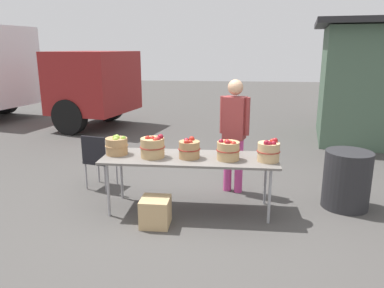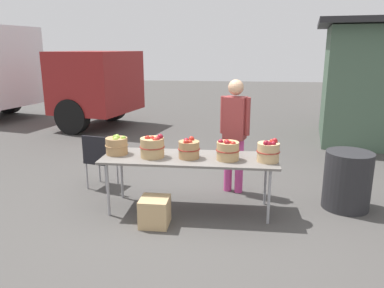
{
  "view_description": "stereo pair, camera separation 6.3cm",
  "coord_description": "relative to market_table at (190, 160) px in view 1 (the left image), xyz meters",
  "views": [
    {
      "loc": [
        0.52,
        -4.68,
        2.15
      ],
      "look_at": [
        0.0,
        0.3,
        0.85
      ],
      "focal_mm": 34.82,
      "sensor_mm": 36.0,
      "label": 1
    },
    {
      "loc": [
        0.58,
        -4.67,
        2.15
      ],
      "look_at": [
        0.0,
        0.3,
        0.85
      ],
      "focal_mm": 34.82,
      "sensor_mm": 36.0,
      "label": 2
    }
  ],
  "objects": [
    {
      "name": "folding_chair",
      "position": [
        -1.49,
        0.64,
        -0.2
      ],
      "size": [
        0.48,
        0.48,
        0.86
      ],
      "rotation": [
        0.0,
        0.0,
        2.9
      ],
      "color": "black",
      "rests_on": "ground"
    },
    {
      "name": "market_table",
      "position": [
        0.0,
        0.0,
        0.0
      ],
      "size": [
        2.3,
        0.76,
        0.75
      ],
      "color": "slate",
      "rests_on": "ground"
    },
    {
      "name": "ground_plane",
      "position": [
        0.0,
        0.0,
        -0.71
      ],
      "size": [
        40.0,
        40.0,
        0.0
      ],
      "primitive_type": "plane",
      "color": "#474442"
    },
    {
      "name": "apple_basket_red_3",
      "position": [
        1.01,
        -0.08,
        0.17
      ],
      "size": [
        0.3,
        0.3,
        0.29
      ],
      "color": "tan",
      "rests_on": "market_table"
    },
    {
      "name": "trash_barrel",
      "position": [
        2.13,
        0.32,
        -0.31
      ],
      "size": [
        0.62,
        0.62,
        0.8
      ],
      "primitive_type": "cylinder",
      "color": "#262628",
      "rests_on": "ground"
    },
    {
      "name": "produce_crate",
      "position": [
        -0.37,
        -0.5,
        -0.53
      ],
      "size": [
        0.35,
        0.35,
        0.35
      ],
      "primitive_type": "cube",
      "color": "tan",
      "rests_on": "ground"
    },
    {
      "name": "vendor_adult",
      "position": [
        0.58,
        0.75,
        0.3
      ],
      "size": [
        0.44,
        0.31,
        1.71
      ],
      "rotation": [
        0.0,
        0.0,
        2.85
      ],
      "color": "#CC3F8C",
      "rests_on": "ground"
    },
    {
      "name": "apple_basket_green_0",
      "position": [
        -0.99,
        0.03,
        0.16
      ],
      "size": [
        0.31,
        0.31,
        0.27
      ],
      "color": "#A87F51",
      "rests_on": "market_table"
    },
    {
      "name": "apple_basket_red_2",
      "position": [
        0.5,
        -0.07,
        0.17
      ],
      "size": [
        0.31,
        0.31,
        0.28
      ],
      "color": "tan",
      "rests_on": "market_table"
    },
    {
      "name": "apple_basket_red_1",
      "position": [
        -0.01,
        -0.04,
        0.16
      ],
      "size": [
        0.29,
        0.29,
        0.27
      ],
      "color": "#A87F51",
      "rests_on": "market_table"
    },
    {
      "name": "apple_basket_red_0",
      "position": [
        -0.48,
        -0.06,
        0.18
      ],
      "size": [
        0.33,
        0.33,
        0.31
      ],
      "color": "tan",
      "rests_on": "market_table"
    }
  ]
}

